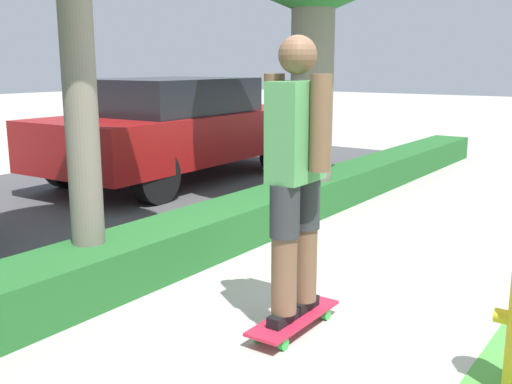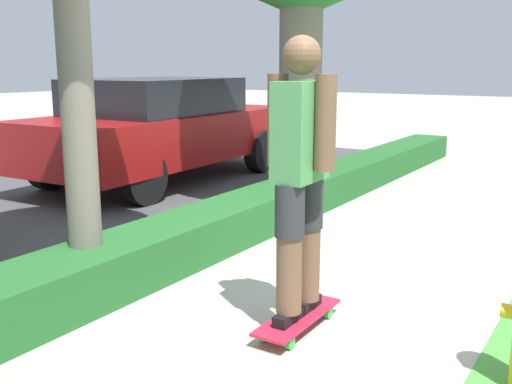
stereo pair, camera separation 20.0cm
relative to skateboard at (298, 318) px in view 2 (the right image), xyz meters
name	(u,v)px [view 2 (the right image)]	position (x,y,z in m)	size (l,w,h in m)	color
ground_plane	(342,306)	(0.51, -0.08, -0.08)	(60.00, 60.00, 0.00)	#ADA89E
hedge_row	(169,245)	(0.51, 1.52, 0.11)	(15.03, 0.60, 0.38)	#236028
skateboard	(298,318)	(0.00, 0.00, 0.00)	(0.79, 0.24, 0.10)	red
skater_person	(300,172)	(0.00, 0.00, 0.96)	(0.51, 0.45, 1.76)	black
parked_car_middle	(161,127)	(3.41, 4.13, 0.71)	(4.43, 2.00, 1.49)	maroon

